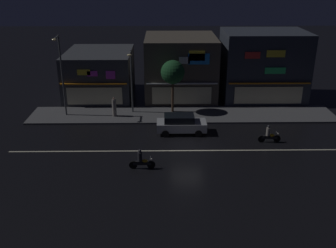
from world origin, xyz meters
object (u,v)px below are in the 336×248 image
motorcycle_lead (269,135)px  traffic_cone (203,126)px  streetlamp_west (61,70)px  motorcycle_following (141,161)px  parked_car_near_kerb (181,124)px  streetlamp_mid (131,76)px  pedestrian_on_sidewalk (114,107)px

motorcycle_lead → traffic_cone: 5.94m
streetlamp_west → motorcycle_following: streetlamp_west is taller
parked_car_near_kerb → motorcycle_following: 7.14m
motorcycle_following → traffic_cone: size_ratio=3.45×
streetlamp_west → parked_car_near_kerb: 12.33m
parked_car_near_kerb → traffic_cone: parked_car_near_kerb is taller
streetlamp_mid → traffic_cone: streetlamp_mid is taller
motorcycle_following → parked_car_near_kerb: bearing=-112.2°
streetlamp_west → traffic_cone: 14.16m
streetlamp_mid → pedestrian_on_sidewalk: bearing=-151.3°
streetlamp_mid → parked_car_near_kerb: (4.57, -4.78, -2.98)m
streetlamp_mid → motorcycle_lead: 13.99m
traffic_cone → streetlamp_west: bearing=166.6°
motorcycle_lead → traffic_cone: (-5.12, 2.99, -0.36)m
motorcycle_following → traffic_cone: 9.04m
motorcycle_lead → streetlamp_west: bearing=155.8°
streetlamp_west → streetlamp_mid: streetlamp_west is taller
motorcycle_lead → traffic_cone: motorcycle_lead is taller
streetlamp_west → motorcycle_lead: size_ratio=4.05×
parked_car_near_kerb → motorcycle_lead: 7.50m
motorcycle_following → motorcycle_lead: bearing=-153.2°
motorcycle_lead → traffic_cone: size_ratio=3.45×
traffic_cone → motorcycle_following: bearing=-125.3°
motorcycle_following → pedestrian_on_sidewalk: bearing=-69.3°
pedestrian_on_sidewalk → streetlamp_west: bearing=-18.6°
pedestrian_on_sidewalk → parked_car_near_kerb: bearing=132.3°
parked_car_near_kerb → motorcycle_following: size_ratio=2.26×
parked_car_near_kerb → pedestrian_on_sidewalk: bearing=148.3°
pedestrian_on_sidewalk → motorcycle_following: (3.12, -10.27, -0.39)m
streetlamp_west → pedestrian_on_sidewalk: size_ratio=4.03×
streetlamp_west → streetlamp_mid: bearing=6.3°
motorcycle_lead → pedestrian_on_sidewalk: bearing=150.7°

